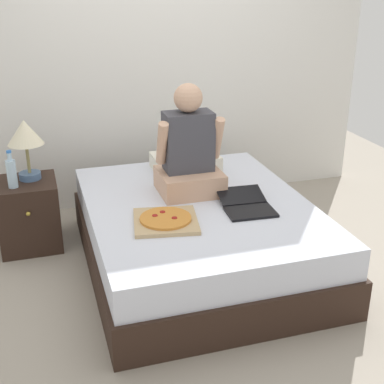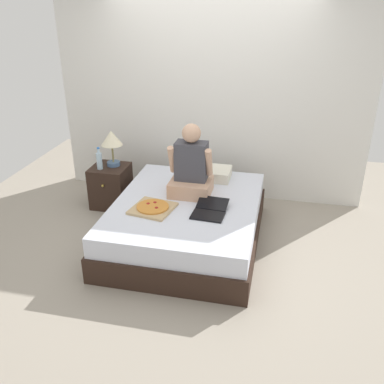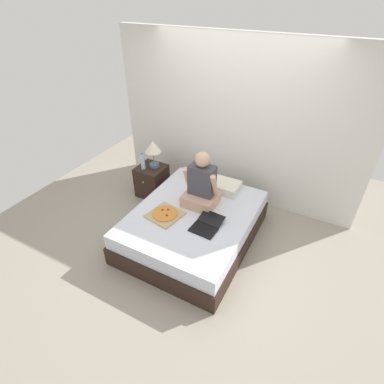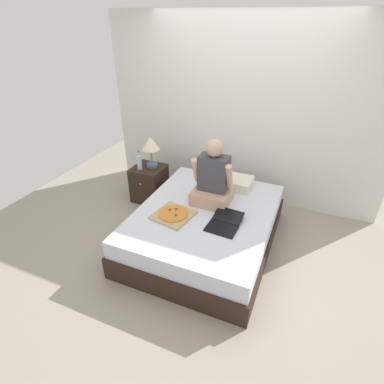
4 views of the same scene
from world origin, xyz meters
name	(u,v)px [view 4 (image 4 of 4)]	position (x,y,z in m)	size (l,w,h in m)	color
ground_plane	(205,243)	(0.00, 0.00, 0.00)	(5.91, 5.91, 0.00)	#9E9384
wall_back	(241,114)	(0.00, 1.32, 1.25)	(3.91, 0.12, 2.50)	silver
bed	(205,227)	(0.00, 0.00, 0.24)	(1.54, 1.92, 0.48)	black
nightstand_left	(149,183)	(-1.14, 0.64, 0.26)	(0.44, 0.47, 0.52)	black
lamp_on_left_nightstand	(151,145)	(-1.10, 0.69, 0.85)	(0.26, 0.26, 0.45)	#4C6B93
water_bottle	(139,162)	(-1.22, 0.55, 0.63)	(0.07, 0.07, 0.28)	silver
pillow	(232,182)	(0.11, 0.68, 0.54)	(0.52, 0.34, 0.12)	silver
person_seated	(213,180)	(0.00, 0.22, 0.77)	(0.47, 0.40, 0.78)	tan
laptop	(224,224)	(0.28, -0.20, 0.50)	(0.34, 0.43, 0.07)	black
pizza_box	(173,215)	(-0.30, -0.25, 0.50)	(0.46, 0.46, 0.05)	tan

